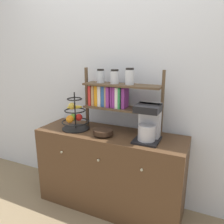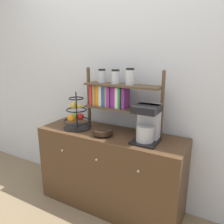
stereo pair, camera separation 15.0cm
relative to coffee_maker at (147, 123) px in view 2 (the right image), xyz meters
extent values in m
plane|color=#847051|center=(-0.38, -0.21, -0.95)|extent=(12.00, 12.00, 0.00)
cube|color=silver|center=(-0.38, 0.30, 0.35)|extent=(7.00, 0.05, 2.60)
cube|color=#4C331E|center=(-0.38, 0.02, -0.55)|extent=(1.43, 0.46, 0.79)
sphere|color=#B2AD8C|center=(-0.77, -0.22, -0.33)|extent=(0.02, 0.02, 0.02)
sphere|color=#B2AD8C|center=(-0.38, -0.22, -0.33)|extent=(0.02, 0.02, 0.02)
sphere|color=#B2AD8C|center=(0.02, -0.22, -0.33)|extent=(0.02, 0.02, 0.02)
cube|color=black|center=(0.00, -0.02, -0.15)|extent=(0.21, 0.24, 0.02)
cube|color=#B7B7BC|center=(0.00, 0.04, 0.01)|extent=(0.18, 0.10, 0.30)
cylinder|color=#B7B7BC|center=(0.00, -0.04, -0.07)|extent=(0.15, 0.15, 0.14)
cube|color=black|center=(0.00, -0.04, 0.13)|extent=(0.20, 0.20, 0.06)
cylinder|color=black|center=(-0.73, -0.02, -0.15)|extent=(0.27, 0.27, 0.01)
cylinder|color=black|center=(-0.73, -0.02, 0.03)|extent=(0.01, 0.01, 0.36)
torus|color=black|center=(-0.73, -0.02, -0.08)|extent=(0.27, 0.27, 0.01)
torus|color=black|center=(-0.73, -0.02, 0.03)|extent=(0.21, 0.21, 0.01)
torus|color=black|center=(-0.73, -0.02, 0.15)|extent=(0.15, 0.15, 0.01)
sphere|color=red|center=(-0.72, 0.03, -0.05)|extent=(0.07, 0.07, 0.07)
sphere|color=#6BAD33|center=(-0.77, 0.00, -0.05)|extent=(0.07, 0.07, 0.07)
sphere|color=orange|center=(-0.76, -0.07, -0.05)|extent=(0.08, 0.08, 0.08)
ellipsoid|color=yellow|center=(-0.76, 0.02, 0.05)|extent=(0.14, 0.12, 0.04)
sphere|color=gold|center=(-0.78, 0.00, 0.07)|extent=(0.07, 0.07, 0.07)
cylinder|color=black|center=(-0.40, -0.07, -0.15)|extent=(0.10, 0.10, 0.02)
cylinder|color=black|center=(-0.40, -0.07, -0.12)|extent=(0.18, 0.18, 0.04)
cube|color=brown|center=(-0.68, 0.12, 0.14)|extent=(0.02, 0.02, 0.60)
cube|color=brown|center=(0.08, 0.12, 0.14)|extent=(0.02, 0.02, 0.60)
cube|color=brown|center=(-0.30, 0.12, 0.07)|extent=(0.73, 0.20, 0.02)
cube|color=brown|center=(-0.30, 0.12, 0.29)|extent=(0.73, 0.20, 0.02)
cube|color=red|center=(-0.61, 0.12, 0.17)|extent=(0.03, 0.15, 0.19)
cube|color=tan|center=(-0.57, 0.12, 0.17)|extent=(0.03, 0.14, 0.19)
cube|color=orange|center=(-0.54, 0.12, 0.17)|extent=(0.03, 0.12, 0.19)
cube|color=white|center=(-0.51, 0.12, 0.17)|extent=(0.03, 0.12, 0.19)
cube|color=#2D599E|center=(-0.47, 0.12, 0.17)|extent=(0.03, 0.12, 0.19)
cube|color=tan|center=(-0.44, 0.12, 0.17)|extent=(0.02, 0.14, 0.19)
cube|color=#8C338C|center=(-0.41, 0.12, 0.17)|extent=(0.03, 0.15, 0.19)
cube|color=#8C338C|center=(-0.38, 0.12, 0.17)|extent=(0.02, 0.12, 0.19)
cube|color=#8C338C|center=(-0.36, 0.12, 0.17)|extent=(0.03, 0.12, 0.19)
cube|color=white|center=(-0.32, 0.12, 0.17)|extent=(0.03, 0.15, 0.19)
cube|color=#2D8C47|center=(-0.30, 0.12, 0.17)|extent=(0.02, 0.16, 0.19)
cube|color=#8C338C|center=(-0.26, 0.12, 0.17)|extent=(0.03, 0.12, 0.19)
cylinder|color=silver|center=(-0.52, 0.12, 0.36)|extent=(0.07, 0.07, 0.12)
cylinder|color=black|center=(-0.52, 0.12, 0.42)|extent=(0.07, 0.07, 0.02)
cylinder|color=silver|center=(-0.37, 0.12, 0.36)|extent=(0.08, 0.08, 0.12)
cylinder|color=black|center=(-0.37, 0.12, 0.42)|extent=(0.07, 0.07, 0.02)
cylinder|color=silver|center=(-0.22, 0.12, 0.36)|extent=(0.08, 0.08, 0.13)
cylinder|color=black|center=(-0.22, 0.12, 0.44)|extent=(0.07, 0.07, 0.02)
camera|label=1|loc=(0.45, -1.74, 0.57)|focal=35.00mm
camera|label=2|loc=(0.59, -1.68, 0.57)|focal=35.00mm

